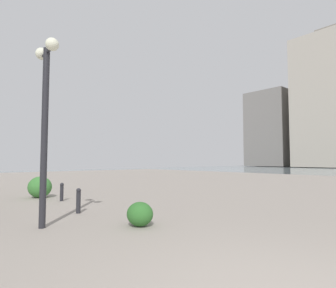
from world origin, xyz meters
name	(u,v)px	position (x,y,z in m)	size (l,w,h in m)	color
building_annex	(332,102)	(19.64, -66.01, 14.70)	(13.40, 14.60, 31.46)	#B2A899
building_highrise	(276,130)	(34.36, -68.38, 9.71)	(10.66, 15.05, 19.43)	gray
lamppost	(45,104)	(4.99, 0.78, 2.72)	(0.98, 0.28, 4.09)	#232328
bollard_near	(78,200)	(6.06, -0.49, 0.36)	(0.13, 0.13, 0.69)	#232328
bollard_mid	(62,191)	(8.65, -1.00, 0.34)	(0.13, 0.13, 0.66)	#232328
shrub_low	(40,187)	(10.13, -0.70, 0.41)	(0.97, 0.87, 0.82)	#387533
shrub_round	(140,214)	(3.72, -0.89, 0.27)	(0.63, 0.56, 0.53)	#2D6628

